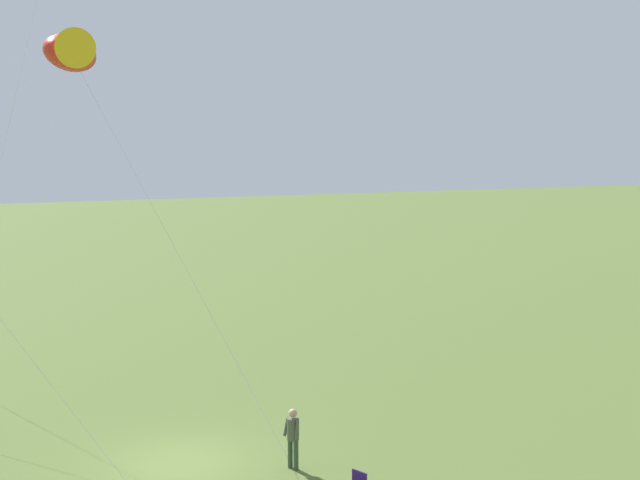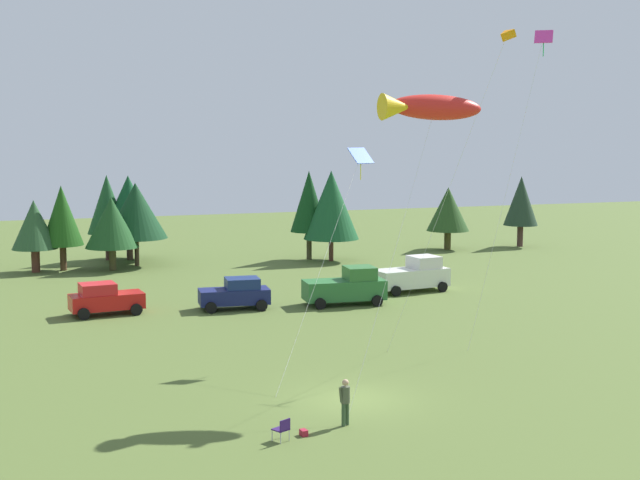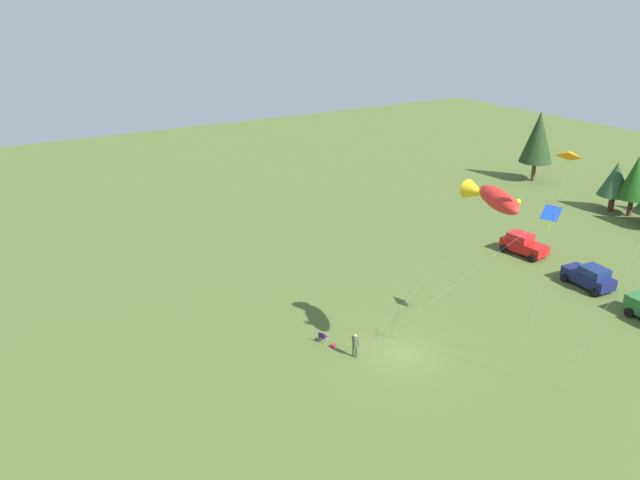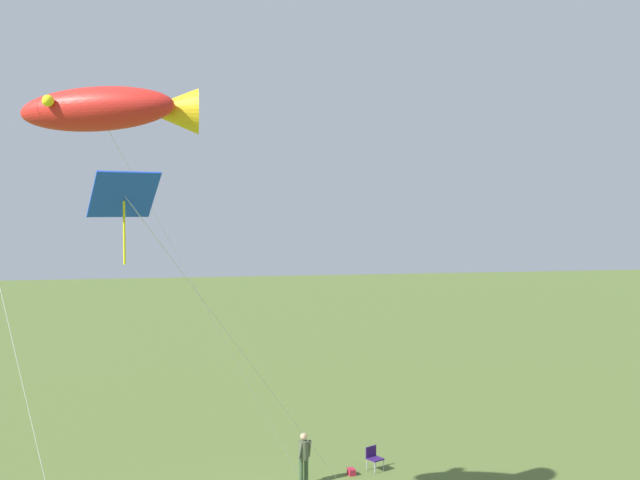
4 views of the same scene
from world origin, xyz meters
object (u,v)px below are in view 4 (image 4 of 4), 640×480
at_px(kite_large_fish, 115,110).
at_px(kite_diamond_blue, 135,211).
at_px(person_kite_flyer, 304,454).
at_px(folding_chair, 373,456).
at_px(backpack_on_grass, 351,472).

distance_m(kite_large_fish, kite_diamond_blue, 6.40).
bearing_deg(person_kite_flyer, kite_diamond_blue, -54.01).
bearing_deg(folding_chair, person_kite_flyer, -99.48).
xyz_separation_m(folding_chair, kite_large_fish, (8.24, 6.15, 11.22)).
relative_size(folding_chair, kite_diamond_blue, 0.08).
distance_m(person_kite_flyer, folding_chair, 2.84).
bearing_deg(person_kite_flyer, kite_large_fish, -77.21).
bearing_deg(backpack_on_grass, kite_large_fish, 38.28).
bearing_deg(folding_chair, kite_large_fish, -81.18).
height_order(folding_chair, kite_diamond_blue, kite_diamond_blue).
xyz_separation_m(backpack_on_grass, kite_large_fish, (7.36, 5.81, 11.59)).
height_order(folding_chair, kite_large_fish, kite_large_fish).
relative_size(kite_large_fish, kite_diamond_blue, 1.25).
xyz_separation_m(person_kite_flyer, kite_large_fish, (5.59, 5.27, 10.68)).
xyz_separation_m(person_kite_flyer, kite_diamond_blue, (4.84, 11.13, 8.21)).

